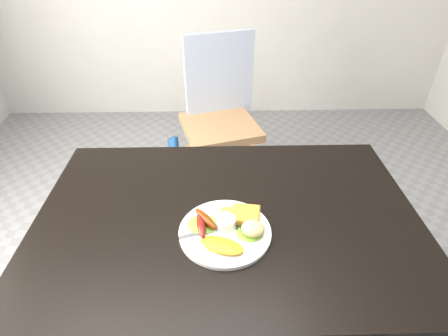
% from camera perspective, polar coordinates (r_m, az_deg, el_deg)
% --- Properties ---
extents(dining_table, '(1.20, 0.80, 0.04)m').
position_cam_1_polar(dining_table, '(1.12, 0.61, -8.21)').
color(dining_table, black).
rests_on(dining_table, ground).
extents(dining_chair, '(0.54, 0.54, 0.05)m').
position_cam_1_polar(dining_chair, '(2.18, -0.65, 6.67)').
color(dining_chair, '#A5784E').
rests_on(dining_chair, ground).
extents(person, '(0.58, 0.39, 1.60)m').
position_cam_1_polar(person, '(1.45, -7.05, 6.23)').
color(person, '#1E4E8C').
rests_on(person, ground).
extents(plate, '(0.27, 0.27, 0.01)m').
position_cam_1_polar(plate, '(1.05, 0.16, -10.39)').
color(plate, white).
rests_on(plate, dining_table).
extents(lettuce_left, '(0.10, 0.09, 0.01)m').
position_cam_1_polar(lettuce_left, '(1.06, -3.50, -9.11)').
color(lettuce_left, '#4D8F28').
rests_on(lettuce_left, plate).
extents(lettuce_right, '(0.10, 0.09, 0.01)m').
position_cam_1_polar(lettuce_right, '(1.03, 4.28, -10.44)').
color(lettuce_right, '#599E23').
rests_on(lettuce_right, plate).
extents(omelette, '(0.14, 0.10, 0.02)m').
position_cam_1_polar(omelette, '(0.99, -0.35, -12.51)').
color(omelette, orange).
rests_on(omelette, plate).
extents(sausage_a, '(0.04, 0.10, 0.02)m').
position_cam_1_polar(sausage_a, '(1.03, -3.78, -9.28)').
color(sausage_a, maroon).
rests_on(sausage_a, lettuce_left).
extents(sausage_b, '(0.08, 0.10, 0.03)m').
position_cam_1_polar(sausage_b, '(1.05, -3.03, -8.28)').
color(sausage_b, '#682704').
rests_on(sausage_b, lettuce_left).
extents(ramekin, '(0.06, 0.06, 0.03)m').
position_cam_1_polar(ramekin, '(1.04, 0.27, -8.94)').
color(ramekin, white).
rests_on(ramekin, plate).
extents(toast_a, '(0.07, 0.07, 0.01)m').
position_cam_1_polar(toast_a, '(1.08, 1.42, -7.68)').
color(toast_a, brown).
rests_on(toast_a, plate).
extents(toast_b, '(0.09, 0.09, 0.01)m').
position_cam_1_polar(toast_b, '(1.06, 3.62, -7.62)').
color(toast_b, '#8B5F21').
rests_on(toast_b, toast_a).
extents(potato_salad, '(0.08, 0.08, 0.04)m').
position_cam_1_polar(potato_salad, '(1.02, 4.75, -9.81)').
color(potato_salad, beige).
rests_on(potato_salad, lettuce_right).
extents(fork, '(0.17, 0.07, 0.00)m').
position_cam_1_polar(fork, '(1.04, -2.69, -10.24)').
color(fork, '#ADAFB7').
rests_on(fork, plate).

